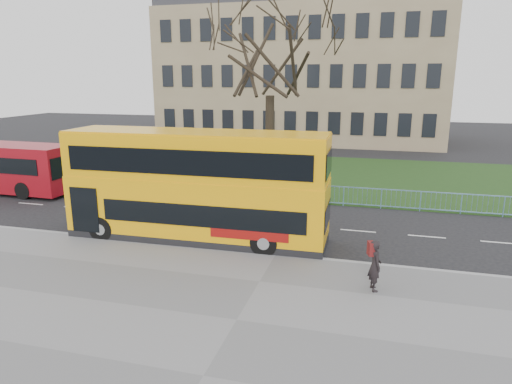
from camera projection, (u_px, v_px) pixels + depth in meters
The scene contains 9 objects.
ground at pixel (284, 243), 19.49m from camera, with size 120.00×120.00×0.00m, color black.
pavement at pixel (237, 322), 13.15m from camera, with size 80.00×10.50×0.12m, color slate.
kerb at pixel (276, 255), 18.02m from camera, with size 80.00×0.20×0.14m, color gray.
grass_verge at pixel (323, 175), 32.88m from camera, with size 80.00×15.40×0.08m, color #1D3C15.
guard_railing at pixel (307, 194), 25.54m from camera, with size 40.00×0.12×1.10m, color #6D9DC3, non-canonical shape.
bare_tree at pixel (270, 77), 27.92m from camera, with size 9.53×9.53×13.62m, color black, non-canonical shape.
civic_building at pixel (303, 76), 51.81m from camera, with size 30.00×15.00×14.00m, color #8A7458.
yellow_bus at pixel (196, 184), 19.40m from camera, with size 11.18×2.85×4.67m.
pedestrian at pixel (375, 265), 14.79m from camera, with size 0.62×0.41×1.71m, color black.
Camera 1 is at (3.59, -18.04, 6.92)m, focal length 32.00 mm.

